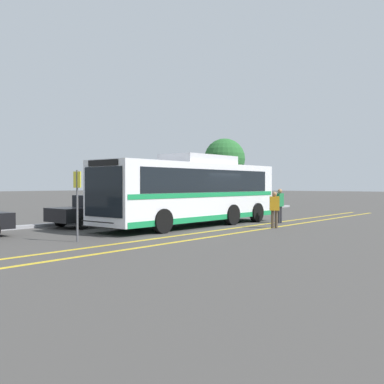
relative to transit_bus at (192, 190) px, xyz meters
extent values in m
plane|color=#423F3D|center=(0.93, -0.26, -1.70)|extent=(220.00, 220.00, 0.00)
cube|color=gold|center=(-0.02, -2.20, -1.70)|extent=(30.68, 0.20, 0.01)
cube|color=gold|center=(-0.02, -3.43, -1.70)|extent=(30.68, 0.20, 0.01)
cube|color=#99999E|center=(-0.02, 4.95, -1.63)|extent=(38.68, 0.36, 0.15)
cube|color=white|center=(-0.02, 0.00, -0.06)|extent=(10.70, 2.62, 2.64)
cube|color=black|center=(-0.02, 0.00, 0.44)|extent=(9.21, 2.65, 1.04)
cube|color=#198C4C|center=(-0.02, 0.00, -0.19)|extent=(10.49, 2.66, 0.20)
cube|color=#198C4C|center=(-0.02, 0.00, -1.26)|extent=(10.49, 2.65, 0.24)
cube|color=black|center=(-5.38, 0.05, -0.01)|extent=(0.06, 2.23, 1.95)
cube|color=black|center=(-5.38, 0.05, 1.11)|extent=(0.06, 1.77, 0.24)
cube|color=silver|center=(0.52, 0.00, 1.47)|extent=(3.76, 2.06, 0.43)
cube|color=black|center=(-5.66, 0.05, -1.15)|extent=(0.06, 1.90, 0.04)
cube|color=black|center=(-5.66, 0.05, -1.35)|extent=(0.06, 1.90, 0.04)
cylinder|color=black|center=(-3.34, -1.19, -1.20)|extent=(1.00, 0.29, 1.00)
cylinder|color=black|center=(-3.32, 1.24, -1.20)|extent=(1.00, 0.29, 1.00)
cylinder|color=black|center=(1.58, -1.23, -1.20)|extent=(1.00, 0.29, 1.00)
cylinder|color=black|center=(1.60, 1.20, -1.20)|extent=(1.00, 0.29, 1.00)
cylinder|color=black|center=(3.82, -1.25, -1.20)|extent=(1.00, 0.29, 1.00)
cylinder|color=black|center=(3.84, 1.18, -1.20)|extent=(1.00, 0.29, 1.00)
cube|color=black|center=(-2.96, 3.43, -1.09)|extent=(4.61, 2.04, 0.62)
cube|color=black|center=(-2.84, 3.42, -0.50)|extent=(1.97, 1.71, 0.55)
cylinder|color=black|center=(-4.40, 2.61, -1.40)|extent=(0.61, 0.23, 0.60)
cylinder|color=black|center=(-4.33, 4.36, -1.40)|extent=(0.61, 0.23, 0.60)
cylinder|color=black|center=(-1.59, 2.49, -1.40)|extent=(0.61, 0.23, 0.60)
cylinder|color=black|center=(-1.51, 4.24, -1.40)|extent=(0.61, 0.23, 0.60)
cylinder|color=brown|center=(1.54, -3.66, -1.30)|extent=(0.14, 0.14, 0.80)
cylinder|color=brown|center=(1.44, -3.52, -1.30)|extent=(0.14, 0.14, 0.80)
cube|color=orange|center=(1.49, -3.59, -0.59)|extent=(0.42, 0.47, 0.63)
sphere|color=#9E704C|center=(1.49, -3.59, -0.16)|extent=(0.22, 0.22, 0.22)
cylinder|color=#2D2D33|center=(3.93, -2.50, -1.28)|extent=(0.14, 0.14, 0.85)
cylinder|color=#2D2D33|center=(4.10, -2.51, -1.28)|extent=(0.14, 0.14, 0.85)
cube|color=#1E723F|center=(4.01, -2.51, -0.52)|extent=(0.43, 0.24, 0.67)
sphere|color=#9E704C|center=(4.01, -2.51, -0.07)|extent=(0.23, 0.23, 0.23)
cylinder|color=#59595E|center=(-7.15, -0.75, -0.47)|extent=(0.07, 0.07, 2.47)
cube|color=yellow|center=(-7.15, -0.75, 0.44)|extent=(0.03, 0.40, 0.56)
cylinder|color=#513823|center=(14.98, 8.71, -0.28)|extent=(0.28, 0.28, 2.85)
sphere|color=#28662D|center=(14.98, 8.71, 2.46)|extent=(3.51, 3.51, 3.51)
camera|label=1|loc=(-16.54, -13.58, 0.28)|focal=42.00mm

